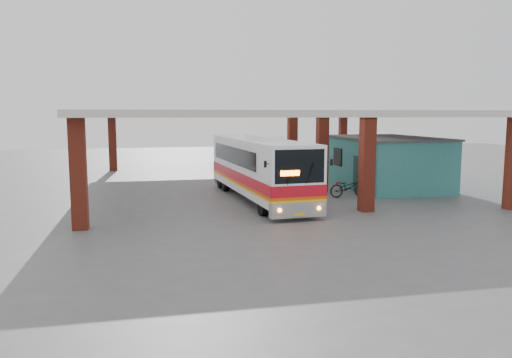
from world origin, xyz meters
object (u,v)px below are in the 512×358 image
(coach_bus, at_px, (259,168))
(pedestrian, at_px, (298,190))
(red_chair, at_px, (341,180))
(motorcycle, at_px, (349,187))

(coach_bus, bearing_deg, pedestrian, -56.74)
(coach_bus, height_order, red_chair, coach_bus)
(pedestrian, bearing_deg, red_chair, -150.15)
(coach_bus, relative_size, pedestrian, 7.66)
(pedestrian, relative_size, red_chair, 1.92)
(coach_bus, relative_size, motorcycle, 5.58)
(motorcycle, distance_m, red_chair, 4.47)
(coach_bus, xyz_separation_m, pedestrian, (1.50, -1.97, -0.92))
(pedestrian, xyz_separation_m, red_chair, (4.75, 5.99, -0.40))
(coach_bus, xyz_separation_m, red_chair, (6.25, 4.02, -1.33))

